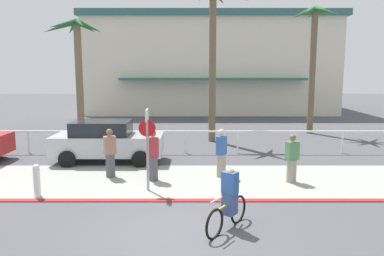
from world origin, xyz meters
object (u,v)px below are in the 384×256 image
car_silver_1 (105,141)px  pedestrian_3 (108,155)px  palm_tree_1 (75,52)px  pedestrian_2 (290,160)px  palm_tree_3 (312,39)px  palm_tree_2 (212,33)px  pedestrian_1 (151,157)px  cyclist_yellow_0 (227,201)px  pedestrian_0 (220,155)px  bollard_1 (35,180)px  stop_sign_bike_lane (146,138)px

car_silver_1 → pedestrian_3: 2.33m
palm_tree_1 → pedestrian_2: palm_tree_1 is taller
palm_tree_1 → palm_tree_3: size_ratio=0.85×
palm_tree_2 → pedestrian_3: (-3.96, -6.76, -4.78)m
car_silver_1 → pedestrian_1: bearing=-51.2°
car_silver_1 → palm_tree_3: bearing=34.1°
cyclist_yellow_0 → pedestrian_0: (0.16, 4.39, 0.10)m
bollard_1 → pedestrian_2: (7.92, 1.46, 0.24)m
car_silver_1 → pedestrian_0: size_ratio=2.56×
palm_tree_2 → cyclist_yellow_0: size_ratio=5.11×
palm_tree_2 → pedestrian_2: 9.10m
bollard_1 → cyclist_yellow_0: (5.46, -2.29, 0.18)m
bollard_1 → cyclist_yellow_0: cyclist_yellow_0 is taller
palm_tree_3 → pedestrian_1: (-8.32, -9.74, -4.67)m
car_silver_1 → cyclist_yellow_0: 7.90m
bollard_1 → cyclist_yellow_0: size_ratio=0.66×
palm_tree_2 → pedestrian_3: size_ratio=4.50×
bollard_1 → palm_tree_2: 11.67m
palm_tree_2 → pedestrian_2: size_ratio=4.73×
bollard_1 → cyclist_yellow_0: bearing=-22.7°
stop_sign_bike_lane → palm_tree_1: 9.49m
car_silver_1 → palm_tree_1: bearing=119.2°
cyclist_yellow_0 → pedestrian_1: pedestrian_1 is taller
stop_sign_bike_lane → pedestrian_2: stop_sign_bike_lane is taller
stop_sign_bike_lane → palm_tree_3: size_ratio=0.35×
palm_tree_1 → bollard_1: bearing=-82.1°
car_silver_1 → palm_tree_2: bearing=44.7°
pedestrian_3 → palm_tree_3: bearing=43.4°
pedestrian_1 → pedestrian_3: (-1.54, 0.42, -0.02)m
pedestrian_0 → pedestrian_1: pedestrian_1 is taller
palm_tree_1 → stop_sign_bike_lane: bearing=-60.8°
palm_tree_3 → pedestrian_2: palm_tree_3 is taller
bollard_1 → car_silver_1: 4.48m
palm_tree_1 → cyclist_yellow_0: 13.22m
pedestrian_0 → pedestrian_1: size_ratio=0.98×
palm_tree_1 → car_silver_1: size_ratio=1.42×
cyclist_yellow_0 → palm_tree_1: bearing=121.7°
pedestrian_1 → cyclist_yellow_0: bearing=-61.0°
stop_sign_bike_lane → palm_tree_2: bearing=73.4°
pedestrian_0 → palm_tree_3: bearing=57.3°
bollard_1 → palm_tree_1: size_ratio=0.16×
palm_tree_2 → pedestrian_1: (-2.42, -7.18, -4.77)m
palm_tree_1 → car_silver_1: bearing=-60.8°
pedestrian_0 → pedestrian_2: (2.30, -0.65, -0.04)m
pedestrian_0 → pedestrian_1: 2.39m
palm_tree_1 → pedestrian_0: palm_tree_1 is taller
stop_sign_bike_lane → pedestrian_1: bearing=87.2°
palm_tree_3 → pedestrian_0: 12.00m
palm_tree_2 → palm_tree_3: palm_tree_2 is taller
pedestrian_2 → palm_tree_1: bearing=142.4°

